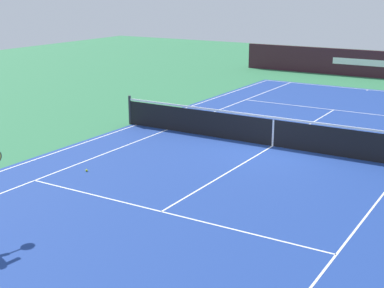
% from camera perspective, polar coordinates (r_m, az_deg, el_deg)
% --- Properties ---
extents(ground_plane, '(60.00, 60.00, 0.00)m').
position_cam_1_polar(ground_plane, '(18.34, 8.23, -0.21)').
color(ground_plane, '#2D7247').
extents(court_slab, '(24.20, 11.40, 0.00)m').
position_cam_1_polar(court_slab, '(18.34, 8.23, -0.21)').
color(court_slab, navy).
rests_on(court_slab, ground_plane).
extents(court_line_markings, '(23.85, 11.05, 0.01)m').
position_cam_1_polar(court_line_markings, '(18.34, 8.23, -0.20)').
color(court_line_markings, white).
rests_on(court_line_markings, ground_plane).
extents(tennis_net, '(0.10, 11.70, 1.08)m').
position_cam_1_polar(tennis_net, '(18.21, 8.29, 1.27)').
color(tennis_net, '#2D2D33').
rests_on(tennis_net, ground_plane).
extents(tennis_ball, '(0.07, 0.07, 0.07)m').
position_cam_1_polar(tennis_ball, '(15.96, -10.70, -2.66)').
color(tennis_ball, '#CCE01E').
rests_on(tennis_ball, ground_plane).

